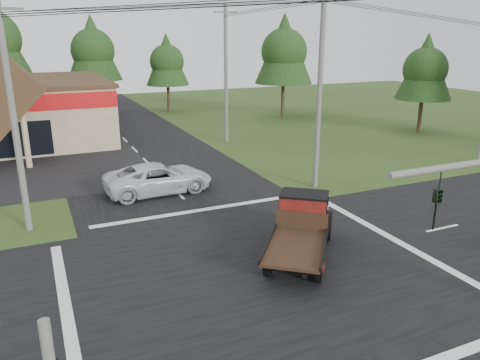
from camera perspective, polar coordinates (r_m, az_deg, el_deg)
ground at (r=18.76m, az=1.71°, el=-10.90°), size 120.00×120.00×0.00m
road_ns at (r=18.75m, az=1.71°, el=-10.87°), size 12.00×120.00×0.02m
road_ew at (r=18.75m, az=1.71°, el=-10.87°), size 120.00×12.00×0.02m
traffic_signal_corner at (r=9.23m, az=-22.22°, el=-19.53°), size 0.53×2.48×4.40m
utility_pole_nw at (r=23.12m, az=-25.91°, el=6.94°), size 2.00×0.30×10.50m
utility_pole_ne at (r=27.64m, az=9.68°, el=10.89°), size 2.00×0.30×11.50m
utility_pole_n at (r=40.01m, az=-1.73°, el=12.82°), size 2.00×0.30×11.20m
tree_row_d at (r=57.33m, az=-17.53°, el=15.06°), size 6.16×6.16×11.11m
tree_row_e at (r=57.00m, az=-8.91°, el=14.26°), size 5.04×5.04×9.09m
tree_side_ne at (r=51.50m, az=5.40°, el=15.58°), size 6.16×6.16×11.11m
tree_side_e_near at (r=46.84m, az=21.68°, el=12.67°), size 5.04×5.04×9.09m
antique_flatbed_truck at (r=19.31m, az=7.31°, el=-6.08°), size 5.46×6.07×2.49m
white_pickup at (r=27.65m, az=-9.90°, el=0.23°), size 6.36×3.15×1.73m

